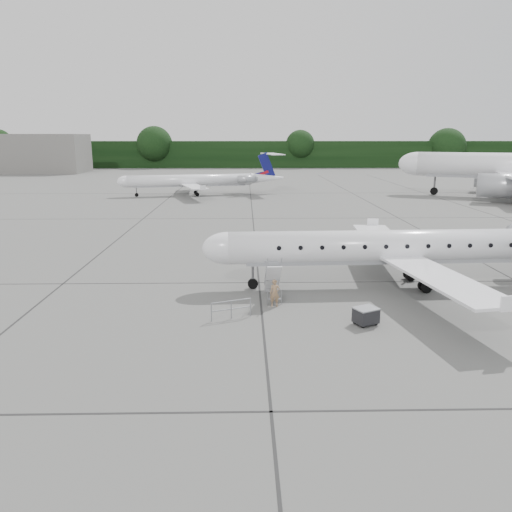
{
  "coord_description": "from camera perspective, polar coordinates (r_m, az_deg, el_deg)",
  "views": [
    {
      "loc": [
        -7.26,
        -25.74,
        9.47
      ],
      "look_at": [
        -6.62,
        4.01,
        2.3
      ],
      "focal_mm": 35.0,
      "sensor_mm": 36.0,
      "label": 1
    }
  ],
  "objects": [
    {
      "name": "main_regional_jet",
      "position": [
        32.93,
        16.65,
        2.84
      ],
      "size": [
        29.44,
        21.73,
        7.35
      ],
      "primitive_type": null,
      "rotation": [
        0.0,
        0.0,
        0.04
      ],
      "color": "white",
      "rests_on": "ground"
    },
    {
      "name": "baggage_cart",
      "position": [
        26.41,
        12.44,
        -6.68
      ],
      "size": [
        1.4,
        1.3,
        0.97
      ],
      "primitive_type": null,
      "rotation": [
        0.0,
        0.0,
        0.46
      ],
      "color": "black",
      "rests_on": "ground"
    },
    {
      "name": "terminal_building",
      "position": [
        149.6,
        -26.49,
        10.45
      ],
      "size": [
        40.0,
        14.0,
        10.0
      ],
      "primitive_type": "cube",
      "color": "slate",
      "rests_on": "ground"
    },
    {
      "name": "safety_railing",
      "position": [
        26.61,
        -2.85,
        -6.17
      ],
      "size": [
        2.08,
        0.87,
        1.0
      ],
      "primitive_type": null,
      "rotation": [
        0.0,
        0.0,
        0.37
      ],
      "color": "gray",
      "rests_on": "ground"
    },
    {
      "name": "treeline",
      "position": [
        156.0,
        1.48,
        11.53
      ],
      "size": [
        260.0,
        4.0,
        8.0
      ],
      "primitive_type": "cube",
      "color": "black",
      "rests_on": "ground"
    },
    {
      "name": "bg_regional_left",
      "position": [
        82.73,
        -7.54,
        9.21
      ],
      "size": [
        28.93,
        23.29,
        6.76
      ],
      "primitive_type": null,
      "rotation": [
        0.0,
        0.0,
        0.2
      ],
      "color": "white",
      "rests_on": "ground"
    },
    {
      "name": "passenger",
      "position": [
        28.4,
        2.17,
        -4.26
      ],
      "size": [
        0.58,
        0.38,
        1.58
      ],
      "primitive_type": "imported",
      "rotation": [
        0.0,
        0.0,
        0.0
      ],
      "color": "#8E6D4D",
      "rests_on": "ground"
    },
    {
      "name": "ground",
      "position": [
        28.37,
        13.77,
        -6.36
      ],
      "size": [
        320.0,
        320.0,
        0.0
      ],
      "primitive_type": "plane",
      "color": "#61615E",
      "rests_on": "ground"
    },
    {
      "name": "airstair",
      "position": [
        29.51,
        1.93,
        -2.83
      ],
      "size": [
        0.94,
        2.3,
        2.3
      ],
      "primitive_type": null,
      "rotation": [
        0.0,
        0.0,
        0.04
      ],
      "color": "white",
      "rests_on": "ground"
    }
  ]
}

